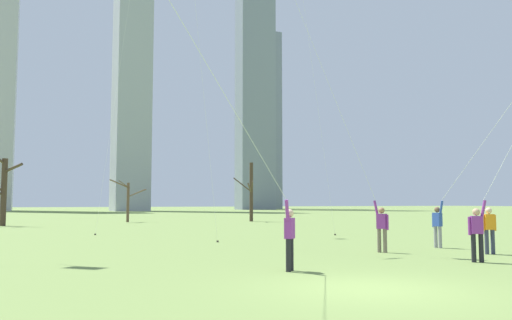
{
  "coord_description": "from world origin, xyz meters",
  "views": [
    {
      "loc": [
        -6.61,
        -9.15,
        1.8
      ],
      "look_at": [
        0.0,
        6.0,
        3.14
      ],
      "focal_mm": 36.65,
      "sensor_mm": 36.0,
      "label": 1
    }
  ],
  "objects_px": {
    "kite_flyer_far_back_white": "(260,182)",
    "bare_tree_center": "(128,199)",
    "bystander_watching_nearby": "(489,228)",
    "bare_tree_far_right_edge": "(251,191)",
    "kite_flyer_foreground_left_blue": "(362,174)",
    "bare_tree_left_of_center": "(3,188)",
    "kite_flyer_midfield_center_red": "(469,178)"
  },
  "relations": [
    {
      "from": "bare_tree_left_of_center",
      "to": "kite_flyer_midfield_center_red",
      "type": "bearing_deg",
      "value": -59.86
    },
    {
      "from": "bare_tree_far_right_edge",
      "to": "bare_tree_center",
      "type": "bearing_deg",
      "value": 165.37
    },
    {
      "from": "kite_flyer_foreground_left_blue",
      "to": "bystander_watching_nearby",
      "type": "xyz_separation_m",
      "value": [
        3.54,
        -2.52,
        -1.93
      ]
    },
    {
      "from": "kite_flyer_midfield_center_red",
      "to": "bare_tree_center",
      "type": "relative_size",
      "value": 2.67
    },
    {
      "from": "bare_tree_center",
      "to": "kite_flyer_midfield_center_red",
      "type": "bearing_deg",
      "value": -78.19
    },
    {
      "from": "bare_tree_far_right_edge",
      "to": "bare_tree_center",
      "type": "distance_m",
      "value": 11.42
    },
    {
      "from": "kite_flyer_far_back_white",
      "to": "bystander_watching_nearby",
      "type": "distance_m",
      "value": 9.77
    },
    {
      "from": "kite_flyer_far_back_white",
      "to": "bystander_watching_nearby",
      "type": "height_order",
      "value": "kite_flyer_far_back_white"
    },
    {
      "from": "bystander_watching_nearby",
      "to": "bare_tree_left_of_center",
      "type": "distance_m",
      "value": 35.14
    },
    {
      "from": "bare_tree_far_right_edge",
      "to": "bare_tree_center",
      "type": "height_order",
      "value": "bare_tree_far_right_edge"
    },
    {
      "from": "kite_flyer_foreground_left_blue",
      "to": "bare_tree_center",
      "type": "xyz_separation_m",
      "value": [
        -2.92,
        32.43,
        -0.69
      ]
    },
    {
      "from": "bare_tree_left_of_center",
      "to": "bare_tree_center",
      "type": "bearing_deg",
      "value": 21.68
    },
    {
      "from": "kite_flyer_midfield_center_red",
      "to": "bare_tree_far_right_edge",
      "type": "relative_size",
      "value": 1.85
    },
    {
      "from": "kite_flyer_foreground_left_blue",
      "to": "bare_tree_center",
      "type": "relative_size",
      "value": 3.32
    },
    {
      "from": "bystander_watching_nearby",
      "to": "bare_tree_far_right_edge",
      "type": "relative_size",
      "value": 0.29
    },
    {
      "from": "bystander_watching_nearby",
      "to": "bare_tree_left_of_center",
      "type": "height_order",
      "value": "bare_tree_left_of_center"
    },
    {
      "from": "kite_flyer_foreground_left_blue",
      "to": "bare_tree_left_of_center",
      "type": "height_order",
      "value": "kite_flyer_foreground_left_blue"
    },
    {
      "from": "bystander_watching_nearby",
      "to": "bare_tree_far_right_edge",
      "type": "bearing_deg",
      "value": 81.9
    },
    {
      "from": "kite_flyer_midfield_center_red",
      "to": "kite_flyer_far_back_white",
      "type": "xyz_separation_m",
      "value": [
        -10.08,
        -3.1,
        -0.44
      ]
    },
    {
      "from": "bystander_watching_nearby",
      "to": "bare_tree_center",
      "type": "height_order",
      "value": "bare_tree_center"
    },
    {
      "from": "bystander_watching_nearby",
      "to": "bare_tree_center",
      "type": "bearing_deg",
      "value": 100.47
    },
    {
      "from": "kite_flyer_far_back_white",
      "to": "bare_tree_center",
      "type": "bearing_deg",
      "value": 85.22
    },
    {
      "from": "bare_tree_far_right_edge",
      "to": "bare_tree_center",
      "type": "xyz_separation_m",
      "value": [
        -11.02,
        2.88,
        -0.71
      ]
    },
    {
      "from": "kite_flyer_midfield_center_red",
      "to": "bare_tree_center",
      "type": "bearing_deg",
      "value": 101.81
    },
    {
      "from": "bare_tree_far_right_edge",
      "to": "bare_tree_left_of_center",
      "type": "distance_m",
      "value": 21.18
    },
    {
      "from": "kite_flyer_foreground_left_blue",
      "to": "bare_tree_left_of_center",
      "type": "relative_size",
      "value": 2.23
    },
    {
      "from": "bare_tree_far_right_edge",
      "to": "kite_flyer_midfield_center_red",
      "type": "bearing_deg",
      "value": -97.45
    },
    {
      "from": "kite_flyer_far_back_white",
      "to": "bare_tree_center",
      "type": "distance_m",
      "value": 36.78
    },
    {
      "from": "kite_flyer_midfield_center_red",
      "to": "bare_tree_left_of_center",
      "type": "relative_size",
      "value": 1.79
    },
    {
      "from": "bare_tree_left_of_center",
      "to": "bare_tree_center",
      "type": "height_order",
      "value": "bare_tree_left_of_center"
    },
    {
      "from": "kite_flyer_midfield_center_red",
      "to": "kite_flyer_foreground_left_blue",
      "type": "height_order",
      "value": "kite_flyer_foreground_left_blue"
    },
    {
      "from": "kite_flyer_far_back_white",
      "to": "bare_tree_left_of_center",
      "type": "distance_m",
      "value": 33.38
    }
  ]
}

